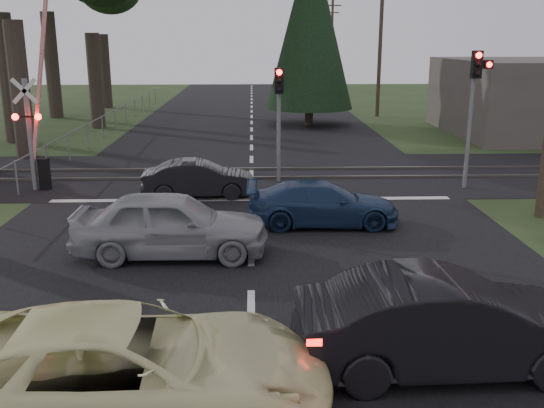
{
  "coord_description": "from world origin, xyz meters",
  "views": [
    {
      "loc": [
        0.06,
        -10.89,
        5.08
      ],
      "look_at": [
        0.5,
        2.9,
        1.3
      ],
      "focal_mm": 40.0,
      "sensor_mm": 36.0,
      "label": 1
    }
  ],
  "objects_px": {
    "traffic_signal_center": "(279,105)",
    "utility_pole_mid": "(380,44)",
    "traffic_signal_right": "(475,93)",
    "silver_car": "(171,224)",
    "dark_car_far": "(199,179)",
    "crossing_signal": "(36,131)",
    "blue_sedan": "(323,204)",
    "cream_coupe": "(123,370)",
    "dark_hatchback": "(448,324)",
    "utility_pole_far": "(332,42)"
  },
  "relations": [
    {
      "from": "utility_pole_far",
      "to": "dark_car_far",
      "type": "bearing_deg",
      "value": -102.42
    },
    {
      "from": "utility_pole_mid",
      "to": "blue_sedan",
      "type": "distance_m",
      "value": 25.77
    },
    {
      "from": "crossing_signal",
      "to": "silver_car",
      "type": "bearing_deg",
      "value": -51.66
    },
    {
      "from": "utility_pole_far",
      "to": "dark_hatchback",
      "type": "bearing_deg",
      "value": -95.39
    },
    {
      "from": "silver_car",
      "to": "dark_car_far",
      "type": "xyz_separation_m",
      "value": [
        0.2,
        5.61,
        -0.18
      ]
    },
    {
      "from": "traffic_signal_center",
      "to": "silver_car",
      "type": "distance_m",
      "value": 8.45
    },
    {
      "from": "traffic_signal_right",
      "to": "utility_pole_far",
      "type": "xyz_separation_m",
      "value": [
        0.95,
        45.53,
        1.41
      ]
    },
    {
      "from": "silver_car",
      "to": "traffic_signal_right",
      "type": "bearing_deg",
      "value": -54.81
    },
    {
      "from": "silver_car",
      "to": "dark_car_far",
      "type": "relative_size",
      "value": 1.26
    },
    {
      "from": "crossing_signal",
      "to": "utility_pole_mid",
      "type": "distance_m",
      "value": 25.78
    },
    {
      "from": "utility_pole_mid",
      "to": "traffic_signal_right",
      "type": "bearing_deg",
      "value": -92.66
    },
    {
      "from": "traffic_signal_right",
      "to": "utility_pole_mid",
      "type": "height_order",
      "value": "utility_pole_mid"
    },
    {
      "from": "utility_pole_far",
      "to": "cream_coupe",
      "type": "relative_size",
      "value": 1.6
    },
    {
      "from": "crossing_signal",
      "to": "traffic_signal_center",
      "type": "height_order",
      "value": "crossing_signal"
    },
    {
      "from": "utility_pole_mid",
      "to": "dark_hatchback",
      "type": "height_order",
      "value": "utility_pole_mid"
    },
    {
      "from": "traffic_signal_right",
      "to": "silver_car",
      "type": "distance_m",
      "value": 11.73
    },
    {
      "from": "utility_pole_mid",
      "to": "dark_car_far",
      "type": "relative_size",
      "value": 2.44
    },
    {
      "from": "utility_pole_far",
      "to": "dark_car_far",
      "type": "relative_size",
      "value": 2.44
    },
    {
      "from": "traffic_signal_center",
      "to": "utility_pole_mid",
      "type": "height_order",
      "value": "utility_pole_mid"
    },
    {
      "from": "crossing_signal",
      "to": "traffic_signal_right",
      "type": "xyz_separation_m",
      "value": [
        14.82,
        -0.31,
        1.26
      ]
    },
    {
      "from": "traffic_signal_right",
      "to": "blue_sedan",
      "type": "height_order",
      "value": "traffic_signal_right"
    },
    {
      "from": "silver_car",
      "to": "dark_car_far",
      "type": "distance_m",
      "value": 5.62
    },
    {
      "from": "blue_sedan",
      "to": "utility_pole_far",
      "type": "bearing_deg",
      "value": -6.45
    },
    {
      "from": "dark_hatchback",
      "to": "silver_car",
      "type": "bearing_deg",
      "value": 40.53
    },
    {
      "from": "cream_coupe",
      "to": "crossing_signal",
      "type": "bearing_deg",
      "value": 20.02
    },
    {
      "from": "traffic_signal_right",
      "to": "utility_pole_mid",
      "type": "relative_size",
      "value": 0.52
    },
    {
      "from": "cream_coupe",
      "to": "utility_pole_mid",
      "type": "bearing_deg",
      "value": -19.46
    },
    {
      "from": "dark_car_far",
      "to": "dark_hatchback",
      "type": "bearing_deg",
      "value": -159.91
    },
    {
      "from": "crossing_signal",
      "to": "traffic_signal_center",
      "type": "xyz_separation_m",
      "value": [
        8.27,
        0.89,
        0.75
      ]
    },
    {
      "from": "utility_pole_mid",
      "to": "dark_hatchback",
      "type": "bearing_deg",
      "value": -99.5
    },
    {
      "from": "crossing_signal",
      "to": "dark_hatchback",
      "type": "relative_size",
      "value": 1.46
    },
    {
      "from": "silver_car",
      "to": "utility_pole_far",
      "type": "bearing_deg",
      "value": -10.49
    },
    {
      "from": "utility_pole_far",
      "to": "cream_coupe",
      "type": "bearing_deg",
      "value": -99.88
    },
    {
      "from": "traffic_signal_center",
      "to": "traffic_signal_right",
      "type": "bearing_deg",
      "value": -10.41
    },
    {
      "from": "traffic_signal_right",
      "to": "blue_sedan",
      "type": "bearing_deg",
      "value": -143.71
    },
    {
      "from": "cream_coupe",
      "to": "silver_car",
      "type": "relative_size",
      "value": 1.22
    },
    {
      "from": "traffic_signal_right",
      "to": "dark_hatchback",
      "type": "bearing_deg",
      "value": -110.64
    },
    {
      "from": "silver_car",
      "to": "crossing_signal",
      "type": "bearing_deg",
      "value": 39.18
    },
    {
      "from": "dark_car_far",
      "to": "crossing_signal",
      "type": "bearing_deg",
      "value": 74.64
    },
    {
      "from": "traffic_signal_center",
      "to": "dark_hatchback",
      "type": "relative_size",
      "value": 0.86
    },
    {
      "from": "silver_car",
      "to": "dark_car_far",
      "type": "height_order",
      "value": "silver_car"
    },
    {
      "from": "utility_pole_far",
      "to": "cream_coupe",
      "type": "xyz_separation_m",
      "value": [
        -10.21,
        -58.6,
        -3.94
      ]
    },
    {
      "from": "crossing_signal",
      "to": "blue_sedan",
      "type": "xyz_separation_m",
      "value": [
        9.28,
        -4.38,
        -1.44
      ]
    },
    {
      "from": "crossing_signal",
      "to": "traffic_signal_center",
      "type": "distance_m",
      "value": 8.36
    },
    {
      "from": "dark_hatchback",
      "to": "dark_car_far",
      "type": "bearing_deg",
      "value": 21.25
    },
    {
      "from": "utility_pole_mid",
      "to": "cream_coupe",
      "type": "height_order",
      "value": "utility_pole_mid"
    },
    {
      "from": "crossing_signal",
      "to": "utility_pole_mid",
      "type": "bearing_deg",
      "value": 52.03
    },
    {
      "from": "dark_hatchback",
      "to": "utility_pole_mid",
      "type": "bearing_deg",
      "value": -11.82
    },
    {
      "from": "cream_coupe",
      "to": "traffic_signal_right",
      "type": "bearing_deg",
      "value": -37.86
    },
    {
      "from": "traffic_signal_center",
      "to": "utility_pole_far",
      "type": "height_order",
      "value": "utility_pole_far"
    }
  ]
}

